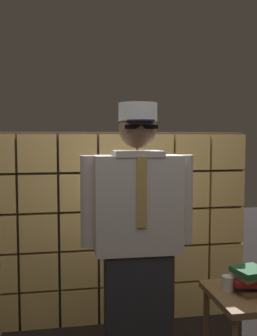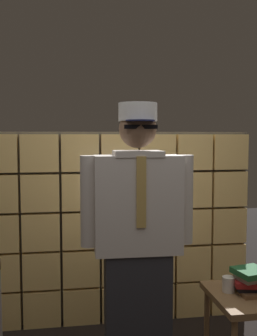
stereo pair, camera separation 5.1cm
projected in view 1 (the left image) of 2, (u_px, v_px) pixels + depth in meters
glass_block_wall at (117, 229)px, 3.28m from camera, size 2.24×0.10×1.61m
standing_person at (138, 240)px, 2.43m from camera, size 0.70×0.30×1.75m
side_table at (253, 305)px, 2.48m from camera, size 0.52×0.52×0.57m
book_stack at (252, 280)px, 2.47m from camera, size 0.26×0.22×0.16m
coffee_mug at (229, 283)px, 2.50m from camera, size 0.13×0.08×0.09m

